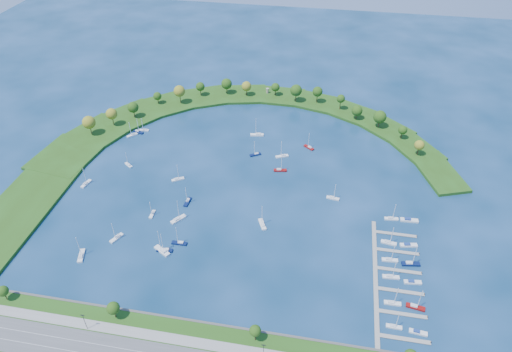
% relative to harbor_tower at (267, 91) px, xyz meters
% --- Properties ---
extents(ground, '(700.00, 700.00, 0.00)m').
position_rel_harbor_tower_xyz_m(ground, '(6.20, -119.75, -4.13)').
color(ground, '#072942').
rests_on(ground, ground).
extents(breakwater, '(286.74, 247.64, 2.00)m').
position_rel_harbor_tower_xyz_m(breakwater, '(-40.13, -71.03, -3.14)').
color(breakwater, '#254713').
rests_on(breakwater, ground).
extents(breakwater_trees, '(237.00, 90.50, 15.17)m').
position_rel_harbor_tower_xyz_m(breakwater_trees, '(-11.38, -34.07, 6.71)').
color(breakwater_trees, '#382314').
rests_on(breakwater_trees, breakwater).
extents(harbor_tower, '(2.60, 2.60, 4.16)m').
position_rel_harbor_tower_xyz_m(harbor_tower, '(0.00, 0.00, 0.00)').
color(harbor_tower, gray).
rests_on(harbor_tower, breakwater).
extents(dock_system, '(24.28, 82.00, 1.60)m').
position_rel_harbor_tower_xyz_m(dock_system, '(91.49, -180.75, -3.78)').
color(dock_system, gray).
rests_on(dock_system, ground).
extents(moored_boat_0, '(8.00, 3.27, 11.41)m').
position_rel_harbor_tower_xyz_m(moored_boat_0, '(60.13, -123.50, -3.24)').
color(moored_boat_0, white).
rests_on(moored_boat_0, ground).
extents(moored_boat_1, '(7.80, 6.65, 11.86)m').
position_rel_harbor_tower_xyz_m(moored_boat_1, '(41.10, -71.85, -3.23)').
color(moored_boat_1, maroon).
rests_on(moored_boat_1, ground).
extents(moored_boat_2, '(7.97, 6.25, 11.81)m').
position_rel_harbor_tower_xyz_m(moored_boat_2, '(-38.12, -122.78, -3.23)').
color(moored_boat_2, white).
rests_on(moored_boat_2, ground).
extents(moored_boat_3, '(8.70, 3.10, 12.54)m').
position_rel_harbor_tower_xyz_m(moored_boat_3, '(-25.94, -182.43, -3.21)').
color(moored_boat_3, '#0A1742').
rests_on(moored_boat_3, ground).
extents(moored_boat_4, '(9.94, 4.37, 14.13)m').
position_rel_harbor_tower_xyz_m(moored_boat_4, '(2.52, -62.39, -3.16)').
color(moored_boat_4, white).
rests_on(moored_boat_4, ground).
extents(moored_boat_5, '(5.14, 9.62, 13.62)m').
position_rel_harbor_tower_xyz_m(moored_boat_5, '(-67.85, -194.10, -3.18)').
color(moored_boat_5, white).
rests_on(moored_boat_5, ground).
extents(moored_boat_6, '(5.74, 8.56, 12.30)m').
position_rel_harbor_tower_xyz_m(moored_boat_6, '(-54.97, -178.48, -3.22)').
color(moored_boat_6, white).
rests_on(moored_boat_6, ground).
extents(moored_boat_7, '(7.89, 9.29, 14.09)m').
position_rel_harbor_tower_xyz_m(moored_boat_7, '(-26.31, -158.22, -3.16)').
color(moored_boat_7, white).
rests_on(moored_boat_7, ground).
extents(moored_boat_8, '(6.75, 5.69, 10.22)m').
position_rel_harbor_tower_xyz_m(moored_boat_8, '(-75.08, -113.83, -3.27)').
color(moored_boat_8, white).
rests_on(moored_boat_8, ground).
extents(moored_boat_9, '(2.92, 8.43, 12.17)m').
position_rel_harbor_tower_xyz_m(moored_boat_9, '(-25.53, -142.49, -3.22)').
color(moored_boat_9, '#0A1742').
rests_on(moored_boat_9, ground).
extents(moored_boat_10, '(7.84, 5.84, 11.47)m').
position_rel_harbor_tower_xyz_m(moored_boat_10, '(5.73, -86.88, -3.24)').
color(moored_boat_10, '#0A1742').
rests_on(moored_boat_10, ground).
extents(moored_boat_11, '(10.08, 7.59, 14.79)m').
position_rel_harbor_tower_xyz_m(moored_boat_11, '(-27.15, -183.19, -3.14)').
color(moored_boat_11, white).
rests_on(moored_boat_11, ground).
extents(moored_boat_12, '(9.00, 5.89, 12.89)m').
position_rel_harbor_tower_xyz_m(moored_boat_12, '(24.02, -85.72, -3.20)').
color(moored_boat_12, white).
rests_on(moored_boat_12, ground).
extents(moored_boat_13, '(7.16, 7.30, 11.74)m').
position_rel_harbor_tower_xyz_m(moored_boat_13, '(-86.71, -79.03, -3.23)').
color(moored_boat_13, white).
rests_on(moored_boat_13, ground).
extents(moored_boat_14, '(8.52, 4.74, 12.07)m').
position_rel_harbor_tower_xyz_m(moored_boat_14, '(-84.13, -74.13, -3.22)').
color(moored_boat_14, '#0A1742').
rests_on(moored_boat_14, ground).
extents(moored_boat_15, '(7.32, 2.76, 10.51)m').
position_rel_harbor_tower_xyz_m(moored_boat_15, '(-80.90, -70.95, -3.27)').
color(moored_boat_15, white).
rests_on(moored_boat_15, ground).
extents(moored_boat_16, '(2.21, 7.04, 10.25)m').
position_rel_harbor_tower_xyz_m(moored_boat_16, '(-42.55, -156.66, -3.27)').
color(moored_boat_16, white).
rests_on(moored_boat_16, ground).
extents(moored_boat_17, '(4.06, 8.63, 12.24)m').
position_rel_harbor_tower_xyz_m(moored_boat_17, '(-93.55, -137.42, -3.22)').
color(moored_boat_17, white).
rests_on(moored_boat_17, ground).
extents(moored_boat_18, '(8.73, 3.75, 12.42)m').
position_rel_harbor_tower_xyz_m(moored_boat_18, '(24.80, -101.51, -3.21)').
color(moored_boat_18, maroon).
rests_on(moored_boat_18, ground).
extents(moored_boat_19, '(6.19, 9.38, 13.46)m').
position_rel_harbor_tower_xyz_m(moored_boat_19, '(21.95, -153.76, -3.18)').
color(moored_boat_19, white).
rests_on(moored_boat_19, ground).
extents(moored_boat_20, '(8.34, 2.52, 12.19)m').
position_rel_harbor_tower_xyz_m(moored_boat_20, '(-19.87, -176.01, -3.22)').
color(moored_boat_20, '#0A1742').
rests_on(moored_boat_20, ground).
extents(docked_boat_0, '(7.23, 2.25, 10.54)m').
position_rel_harbor_tower_xyz_m(docked_boat_0, '(91.73, -208.31, -3.27)').
color(docked_boat_0, white).
rests_on(docked_boat_0, ground).
extents(docked_boat_1, '(8.22, 3.09, 1.64)m').
position_rel_harbor_tower_xyz_m(docked_boat_1, '(102.18, -209.36, -3.53)').
color(docked_boat_1, white).
rests_on(docked_boat_1, ground).
extents(docked_boat_2, '(8.03, 2.33, 11.77)m').
position_rel_harbor_tower_xyz_m(docked_boat_2, '(91.72, -195.35, -3.23)').
color(docked_boat_2, white).
rests_on(docked_boat_2, ground).
extents(docked_boat_3, '(9.03, 3.83, 12.86)m').
position_rel_harbor_tower_xyz_m(docked_boat_3, '(102.21, -195.69, -3.20)').
color(docked_boat_3, maroon).
rests_on(docked_boat_3, ground).
extents(docked_boat_4, '(8.47, 2.95, 12.22)m').
position_rel_harbor_tower_xyz_m(docked_boat_4, '(91.71, -179.32, -3.22)').
color(docked_boat_4, white).
rests_on(docked_boat_4, ground).
extents(docked_boat_5, '(8.78, 3.33, 1.75)m').
position_rel_harbor_tower_xyz_m(docked_boat_5, '(102.17, -180.78, -3.49)').
color(docked_boat_5, white).
rests_on(docked_boat_5, ground).
extents(docked_boat_6, '(8.40, 2.85, 12.14)m').
position_rel_harbor_tower_xyz_m(docked_boat_6, '(91.71, -167.96, -3.22)').
color(docked_boat_6, white).
rests_on(docked_boat_6, ground).
extents(docked_boat_7, '(9.66, 4.03, 13.78)m').
position_rel_harbor_tower_xyz_m(docked_boat_7, '(102.19, -168.76, -3.17)').
color(docked_boat_7, '#0A1742').
rests_on(docked_boat_7, ground).
extents(docked_boat_8, '(8.63, 3.52, 12.31)m').
position_rel_harbor_tower_xyz_m(docked_boat_8, '(91.71, -155.41, -3.22)').
color(docked_boat_8, white).
rests_on(docked_boat_8, ground).
extents(docked_boat_9, '(9.51, 4.09, 1.88)m').
position_rel_harbor_tower_xyz_m(docked_boat_9, '(102.16, -155.44, -3.44)').
color(docked_boat_9, white).
rests_on(docked_boat_9, ground).
extents(docked_boat_10, '(8.05, 3.07, 11.55)m').
position_rel_harbor_tower_xyz_m(docked_boat_10, '(94.12, -135.74, -3.24)').
color(docked_boat_10, white).
rests_on(docked_boat_10, ground).
extents(docked_boat_11, '(10.10, 3.22, 2.04)m').
position_rel_harbor_tower_xyz_m(docked_boat_11, '(104.05, -135.30, -3.38)').
color(docked_boat_11, white).
rests_on(docked_boat_11, ground).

